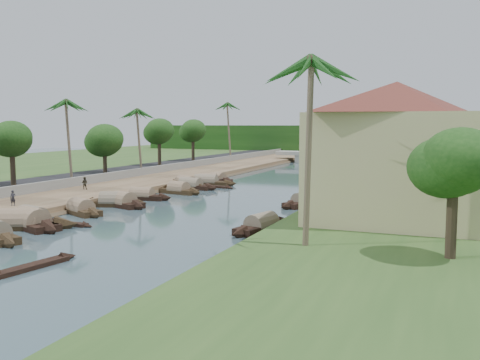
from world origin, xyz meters
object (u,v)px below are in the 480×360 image
at_px(building_near, 395,152).
at_px(sampan_1, 31,223).
at_px(person_near, 13,198).
at_px(bridge, 340,155).

bearing_deg(building_near, sampan_1, -166.54).
height_order(sampan_1, person_near, person_near).
distance_m(building_near, person_near, 34.53).
xyz_separation_m(sampan_1, person_near, (-6.50, 4.59, 1.10)).
relative_size(building_near, sampan_1, 1.72).
xyz_separation_m(bridge, building_near, (18.99, -74.00, 4.66)).
distance_m(bridge, person_near, 77.51).
height_order(bridge, person_near, bridge).
bearing_deg(person_near, sampan_1, -58.13).
distance_m(sampan_1, person_near, 8.04).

